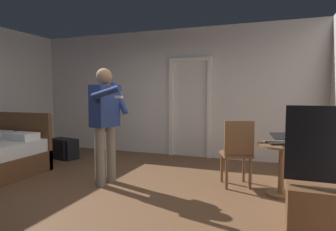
% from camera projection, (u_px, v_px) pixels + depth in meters
% --- Properties ---
extents(ground_plane, '(6.99, 6.99, 0.00)m').
position_uv_depth(ground_plane, '(103.00, 192.00, 3.99)').
color(ground_plane, brown).
extents(wall_back, '(6.59, 0.12, 2.75)m').
position_uv_depth(wall_back, '(168.00, 93.00, 6.37)').
color(wall_back, silver).
rests_on(wall_back, ground_plane).
extents(doorway_frame, '(0.93, 0.08, 2.13)m').
position_uv_depth(doorway_frame, '(190.00, 100.00, 6.13)').
color(doorway_frame, white).
rests_on(doorway_frame, ground_plane).
extents(side_table, '(0.65, 0.65, 0.70)m').
position_uv_depth(side_table, '(282.00, 161.00, 3.84)').
color(side_table, brown).
rests_on(side_table, ground_plane).
extents(laptop, '(0.42, 0.42, 0.16)m').
position_uv_depth(laptop, '(281.00, 141.00, 3.79)').
color(laptop, black).
rests_on(laptop, side_table).
extents(bottle_on_table, '(0.06, 0.06, 0.22)m').
position_uv_depth(bottle_on_table, '(294.00, 139.00, 3.70)').
color(bottle_on_table, '#1E432B').
rests_on(bottle_on_table, side_table).
extents(wooden_chair, '(0.54, 0.54, 0.99)m').
position_uv_depth(wooden_chair, '(237.00, 150.00, 4.16)').
color(wooden_chair, brown).
rests_on(wooden_chair, ground_plane).
extents(person_blue_shirt, '(0.69, 0.67, 1.75)m').
position_uv_depth(person_blue_shirt, '(105.00, 118.00, 4.28)').
color(person_blue_shirt, gray).
rests_on(person_blue_shirt, ground_plane).
extents(suitcase_dark, '(0.52, 0.44, 0.39)m').
position_uv_depth(suitcase_dark, '(64.00, 149.00, 6.01)').
color(suitcase_dark, black).
rests_on(suitcase_dark, ground_plane).
extents(suitcase_small, '(0.64, 0.41, 0.42)m').
position_uv_depth(suitcase_small, '(64.00, 149.00, 6.01)').
color(suitcase_small, black).
rests_on(suitcase_small, ground_plane).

